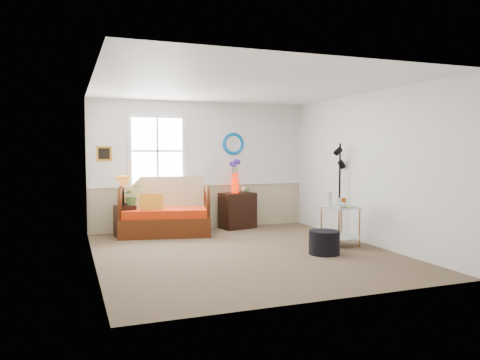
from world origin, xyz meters
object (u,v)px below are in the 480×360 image
object	(u,v)px
lamp_stand	(125,221)
floor_lamp	(340,191)
loveseat	(165,206)
ottoman	(324,242)
side_table	(340,226)
cabinet	(238,211)

from	to	relation	value
lamp_stand	floor_lamp	size ratio (longest dim) A/B	0.34
loveseat	ottoman	bearing A→B (deg)	-40.30
ottoman	lamp_stand	bearing A→B (deg)	136.63
loveseat	side_table	world-z (taller)	loveseat
side_table	ottoman	distance (m)	0.73
loveseat	ottoman	distance (m)	3.23
loveseat	floor_lamp	bearing A→B (deg)	-14.10
cabinet	side_table	xyz separation A→B (m)	(0.99, -2.31, -0.03)
side_table	lamp_stand	bearing A→B (deg)	147.07
lamp_stand	ottoman	world-z (taller)	lamp_stand
loveseat	lamp_stand	distance (m)	0.78
loveseat	cabinet	size ratio (longest dim) A/B	2.28
floor_lamp	cabinet	bearing A→B (deg)	122.82
side_table	floor_lamp	distance (m)	0.94
ottoman	cabinet	bearing A→B (deg)	98.80
cabinet	floor_lamp	xyz separation A→B (m)	(1.40, -1.65, 0.50)
loveseat	side_table	size ratio (longest dim) A/B	2.51
side_table	ottoman	xyz separation A→B (m)	(-0.57, -0.44, -0.15)
floor_lamp	loveseat	bearing A→B (deg)	147.03
side_table	cabinet	bearing A→B (deg)	113.25
lamp_stand	ottoman	distance (m)	3.75
loveseat	cabinet	bearing A→B (deg)	19.95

